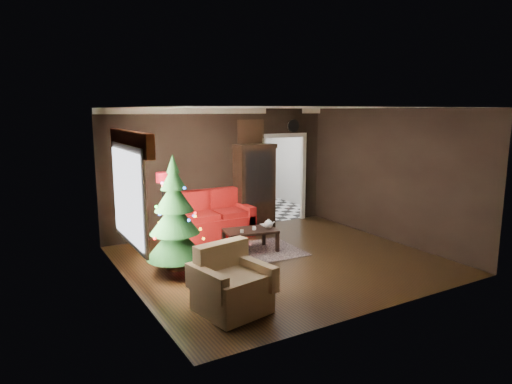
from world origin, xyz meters
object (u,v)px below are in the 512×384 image
curio_cabinet (254,188)px  coffee_table (251,241)px  wall_clock (293,126)px  christmas_tree (174,215)px  kitchen_table (249,199)px  floor_lamp (163,209)px  loveseat (214,215)px  teapot (268,224)px  armchair (232,280)px

curio_cabinet → coffee_table: bearing=-122.2°
curio_cabinet → wall_clock: bearing=8.5°
christmas_tree → kitchen_table: bearing=46.0°
christmas_tree → floor_lamp: bearing=79.0°
loveseat → teapot: bearing=-71.6°
curio_cabinet → kitchen_table: size_ratio=2.53×
armchair → kitchen_table: size_ratio=1.21×
coffee_table → loveseat: bearing=96.4°
teapot → loveseat: bearing=108.4°
curio_cabinet → coffee_table: size_ratio=1.90×
coffee_table → teapot: teapot is taller
christmas_tree → wall_clock: wall_clock is taller
floor_lamp → armchair: 3.22m
armchair → coffee_table: bearing=44.2°
christmas_tree → teapot: (2.04, 0.33, -0.50)m
curio_cabinet → teapot: 1.87m
coffee_table → wall_clock: size_ratio=3.12×
curio_cabinet → coffee_table: curio_cabinet is taller
floor_lamp → wall_clock: (3.61, 0.75, 1.55)m
floor_lamp → kitchen_table: 3.69m
curio_cabinet → christmas_tree: (-2.70, -2.03, 0.10)m
loveseat → teapot: size_ratio=8.58×
teapot → kitchen_table: bearing=67.3°
wall_clock → curio_cabinet: bearing=-171.5°
armchair → coffee_table: 2.67m
teapot → wall_clock: bearing=45.3°
christmas_tree → armchair: 1.84m
kitchen_table → curio_cabinet: bearing=-114.4°
loveseat → floor_lamp: (-1.26, -0.35, 0.33)m
loveseat → wall_clock: size_ratio=5.31×
christmas_tree → kitchen_table: size_ratio=2.52×
teapot → kitchen_table: kitchen_table is taller
kitchen_table → armchair: bearing=-121.4°
loveseat → coffee_table: (0.15, -1.36, -0.26)m
christmas_tree → wall_clock: size_ratio=5.91×
coffee_table → kitchen_table: size_ratio=1.33×
christmas_tree → kitchen_table: christmas_tree is taller
teapot → wall_clock: 3.21m
armchair → wall_clock: (3.72, 3.95, 1.92)m
curio_cabinet → armchair: bearing=-123.8°
wall_clock → kitchen_table: 2.43m
curio_cabinet → kitchen_table: bearing=65.6°
christmas_tree → coffee_table: bearing=14.9°
teapot → curio_cabinet: bearing=68.8°
coffee_table → teapot: 0.48m
loveseat → curio_cabinet: size_ratio=0.89×
curio_cabinet → wall_clock: (1.20, 0.18, 1.43)m
floor_lamp → coffee_table: 1.84m
curio_cabinet → christmas_tree: bearing=-143.0°
kitchen_table → christmas_tree: bearing=-134.0°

